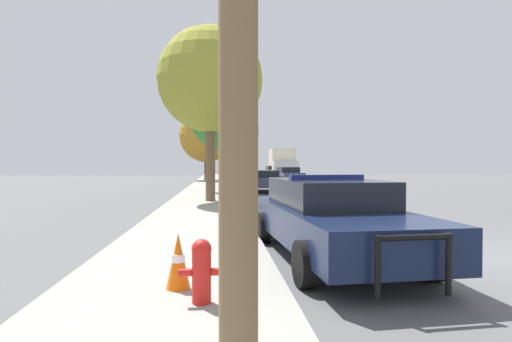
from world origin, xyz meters
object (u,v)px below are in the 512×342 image
(car_background_oncoming, at_px, (288,175))
(tree_sidewalk_mid, at_px, (223,117))
(fire_hydrant, at_px, (202,269))
(tree_sidewalk_near, at_px, (210,80))
(traffic_light, at_px, (232,140))
(car_background_distant, at_px, (274,172))
(traffic_cone, at_px, (178,261))
(police_car, at_px, (330,216))
(car_background_midblock, at_px, (262,180))
(box_truck, at_px, (282,164))
(tree_sidewalk_far, at_px, (206,135))

(car_background_oncoming, distance_m, tree_sidewalk_mid, 12.69)
(fire_hydrant, xyz_separation_m, tree_sidewalk_near, (-0.14, 12.65, 4.77))
(traffic_light, xyz_separation_m, car_background_oncoming, (5.05, 4.72, -2.69))
(fire_hydrant, height_order, car_background_distant, car_background_distant)
(tree_sidewalk_near, bearing_deg, traffic_cone, -90.84)
(police_car, xyz_separation_m, traffic_light, (-1.00, 22.38, 2.71))
(traffic_light, height_order, traffic_cone, traffic_light)
(car_background_midblock, xyz_separation_m, traffic_cone, (-3.20, -19.34, -0.25))
(car_background_midblock, height_order, box_truck, box_truck)
(fire_hydrant, distance_m, traffic_cone, 0.65)
(tree_sidewalk_mid, distance_m, traffic_cone, 18.89)
(fire_hydrant, xyz_separation_m, tree_sidewalk_mid, (0.49, 19.00, 3.98))
(police_car, bearing_deg, traffic_cone, 34.69)
(police_car, distance_m, box_truck, 35.23)
(car_background_oncoming, distance_m, traffic_cone, 29.84)
(tree_sidewalk_near, bearing_deg, police_car, -76.86)
(tree_sidewalk_mid, bearing_deg, traffic_cone, -92.51)
(car_background_oncoming, bearing_deg, fire_hydrant, 73.91)
(box_truck, bearing_deg, tree_sidewalk_far, 20.59)
(traffic_light, bearing_deg, fire_hydrant, -92.80)
(fire_hydrant, height_order, tree_sidewalk_mid, tree_sidewalk_mid)
(box_truck, height_order, traffic_cone, box_truck)
(traffic_light, bearing_deg, box_truck, 65.22)
(car_background_oncoming, bearing_deg, police_car, 77.33)
(fire_hydrant, relative_size, tree_sidewalk_near, 0.10)
(car_background_midblock, xyz_separation_m, tree_sidewalk_mid, (-2.39, -0.90, 3.77))
(traffic_light, bearing_deg, car_background_oncoming, 43.01)
(police_car, xyz_separation_m, car_background_oncoming, (4.06, 27.09, 0.02))
(police_car, bearing_deg, car_background_midblock, -96.00)
(tree_sidewalk_near, xyz_separation_m, traffic_cone, (-0.18, -12.09, -4.80))
(car_background_midblock, bearing_deg, box_truck, 73.20)
(box_truck, relative_size, traffic_cone, 9.84)
(police_car, relative_size, tree_sidewalk_far, 0.77)
(car_background_midblock, relative_size, tree_sidewalk_mid, 0.75)
(car_background_midblock, bearing_deg, tree_sidewalk_far, 100.64)
(fire_hydrant, height_order, tree_sidewalk_near, tree_sidewalk_near)
(fire_hydrant, bearing_deg, box_truck, 79.42)
(tree_sidewalk_mid, bearing_deg, tree_sidewalk_near, -95.69)
(police_car, height_order, traffic_light, traffic_light)
(police_car, height_order, tree_sidewalk_mid, tree_sidewalk_mid)
(car_background_distant, xyz_separation_m, tree_sidewalk_far, (-7.11, -3.13, 3.72))
(traffic_light, distance_m, car_background_midblock, 5.98)
(car_background_distant, relative_size, tree_sidewalk_far, 0.63)
(tree_sidewalk_far, distance_m, traffic_cone, 34.61)
(tree_sidewalk_near, xyz_separation_m, tree_sidewalk_far, (-0.80, 22.28, -0.75))
(car_background_oncoming, height_order, tree_sidewalk_near, tree_sidewalk_near)
(box_truck, bearing_deg, car_background_distant, -32.94)
(car_background_midblock, distance_m, tree_sidewalk_near, 9.08)
(police_car, distance_m, tree_sidewalk_near, 11.30)
(car_background_midblock, height_order, tree_sidewalk_mid, tree_sidewalk_mid)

